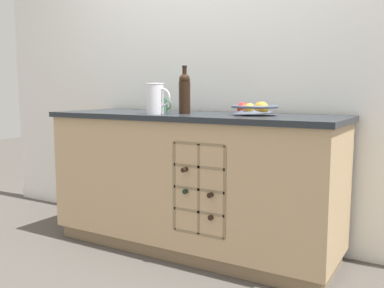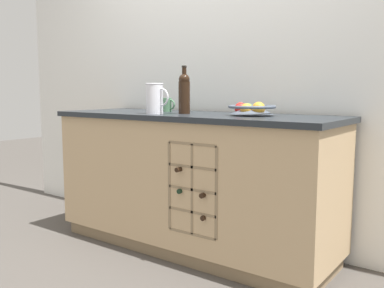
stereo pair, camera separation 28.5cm
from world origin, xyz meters
TOP-DOWN VIEW (x-y plane):
  - ground_plane at (0.00, 0.00)m, footprint 14.00×14.00m
  - back_wall at (0.00, 0.38)m, footprint 4.40×0.06m
  - kitchen_island at (0.00, -0.00)m, footprint 1.99×0.68m
  - fruit_bowl at (0.43, 0.03)m, footprint 0.29×0.29m
  - white_pitcher at (-0.17, -0.17)m, footprint 0.18×0.12m
  - ceramic_mug at (-0.31, 0.12)m, footprint 0.12×0.08m
  - standing_wine_bottle at (-0.03, -0.05)m, footprint 0.08×0.08m

SIDE VIEW (x-z plane):
  - ground_plane at x=0.00m, z-range 0.00..0.00m
  - kitchen_island at x=0.00m, z-range 0.01..0.93m
  - fruit_bowl at x=0.43m, z-range 0.92..1.01m
  - ceramic_mug at x=-0.31m, z-range 0.92..1.02m
  - white_pitcher at x=-0.17m, z-range 0.93..1.13m
  - standing_wine_bottle at x=-0.03m, z-range 0.91..1.22m
  - back_wall at x=0.00m, z-range 0.00..2.55m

